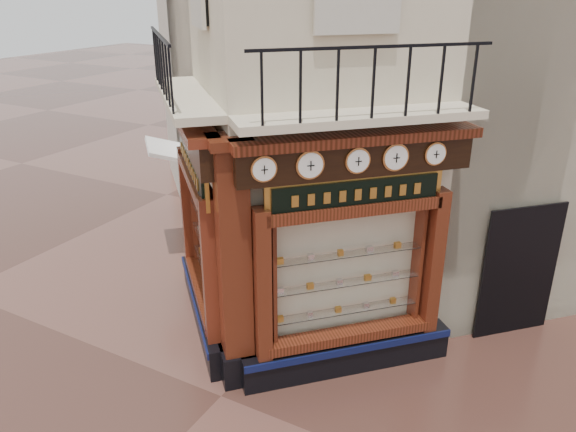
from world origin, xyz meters
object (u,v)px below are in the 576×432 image
Objects in this scene: clock_d at (396,157)px; signboard_right at (356,193)px; clock_a at (264,169)px; awning at (176,252)px; corner_pilaster at (234,271)px; clock_b at (310,165)px; clock_e at (435,154)px; clock_c at (358,161)px; signboard_left at (192,164)px.

clock_d is 0.20× the size of signboard_right.
clock_a is at bearing -175.42° from signboard_right.
corner_pilaster is at bearing -174.18° from awning.
corner_pilaster is 1.77m from clock_a.
corner_pilaster reaches higher than clock_d.
corner_pilaster is 2.85m from clock_d.
clock_d is 0.28× the size of awning.
clock_b is 1.89m from clock_e.
clock_e is at bearing -5.51° from signboard_right.
signboard_left is (-2.96, 0.12, -0.52)m from clock_c.
clock_a is 6.50m from awning.
signboard_left is at bearing 139.92° from clock_d.
clock_d is (1.91, 1.30, 1.67)m from corner_pilaster.
clock_a reaches higher than signboard_left.
clock_e is 7.29m from awning.
clock_b is 1.09× the size of clock_c.
signboard_left reaches higher than awning.
clock_b is at bearing -180.00° from clock_c.
corner_pilaster is 10.70× the size of clock_c.
clock_c is at bearing 0.00° from clock_b.
signboard_right is at bearing 4.58° from clock_a.
clock_b is at bearing -22.95° from corner_pilaster.
clock_e is at bearing 0.00° from clock_c.
clock_b is (1.01, 0.41, 1.67)m from corner_pilaster.
clock_e is at bearing 0.00° from clock_b.
clock_e is at bearing -147.52° from awning.
signboard_left is at bearing 132.78° from clock_c.
corner_pilaster is at bearing -169.75° from signboard_left.
clock_c reaches higher than signboard_right.
signboard_right is (-0.45, -0.29, -0.52)m from clock_d.
clock_a is (0.56, -0.04, 1.67)m from corner_pilaster.
clock_b reaches higher than signboard_right.
corner_pilaster is 2.12m from signboard_left.
awning is (-5.33, 2.22, -3.62)m from clock_c.
clock_a is at bearing -162.53° from signboard_left.
signboard_left is at bearing -176.67° from awning.
clock_c is 0.57m from clock_d.
corner_pilaster is at bearing 171.61° from clock_e.
awning is at bearing 122.48° from clock_e.
clock_b reaches higher than signboard_left.
awning is (-4.84, 2.70, -3.62)m from clock_b.
clock_b is at bearing -180.00° from clock_e.
awning is (-3.82, 3.12, -1.95)m from corner_pilaster.
signboard_right is (0.45, 0.60, -0.52)m from clock_b.
clock_d is 0.62m from clock_e.
clock_e is (0.85, 0.85, 0.00)m from clock_c.
corner_pilaster is 2.73× the size of awning.
signboard_left is (-1.46, 1.01, 1.15)m from corner_pilaster.
corner_pilaster is at bearing 130.81° from clock_a.
clock_b is (0.45, 0.45, 0.00)m from clock_a.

